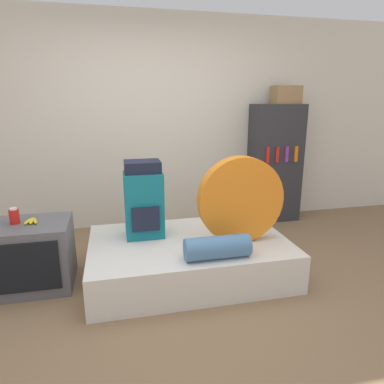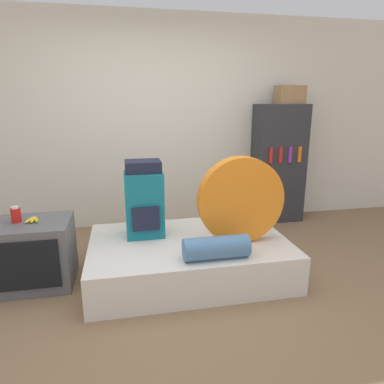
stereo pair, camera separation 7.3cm
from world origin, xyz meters
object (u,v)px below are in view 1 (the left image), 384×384
Objects in this scene: backpack at (144,200)px; canister at (14,216)px; tent_bag at (240,200)px; bookshelf at (275,164)px; television at (33,255)px; cardboard_box at (286,95)px; sleeping_roll at (217,247)px.

backpack reaches higher than canister.
bookshelf reaches higher than tent_bag.
cardboard_box is at bearing 22.04° from television.
television is 1.86× the size of cardboard_box.
backpack is 0.46× the size of bookshelf.
tent_bag reaches higher than canister.
television is at bearing -14.90° from canister.
backpack is at bearing 159.04° from tent_bag.
sleeping_roll is 2.51m from cardboard_box.
canister is at bearing -159.25° from cardboard_box.
sleeping_roll is 3.87× the size of canister.
bookshelf reaches higher than canister.
bookshelf is (1.01, 1.39, 0.04)m from tent_bag.
canister is at bearing -158.59° from bookshelf.
television is 0.41× the size of bookshelf.
tent_bag reaches higher than television.
television is at bearing -157.25° from bookshelf.
television is at bearing -157.96° from cardboard_box.
sleeping_roll is (0.52, -0.62, -0.25)m from backpack.
sleeping_roll is at bearing -18.87° from canister.
backpack is 0.88m from tent_bag.
backpack is 2.08× the size of cardboard_box.
bookshelf is (2.80, 1.18, 0.48)m from television.
canister is at bearing 161.13° from sleeping_roll.
cardboard_box reaches higher than bookshelf.
tent_bag reaches higher than backpack.
television is 4.63× the size of canister.
television is 0.37m from canister.
canister is at bearing -176.54° from backpack.
cardboard_box reaches higher than tent_bag.
sleeping_roll is 0.84× the size of television.
backpack is at bearing 5.69° from television.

